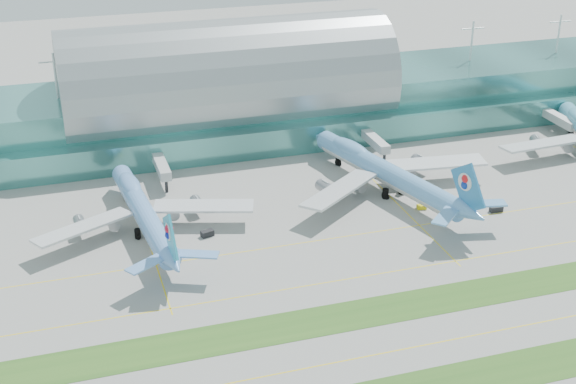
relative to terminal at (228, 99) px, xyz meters
name	(u,v)px	position (x,y,z in m)	size (l,w,h in m)	color
ground	(357,320)	(-0.01, -128.79, -14.23)	(700.00, 700.00, 0.00)	gray
terminal	(228,99)	(0.00, 0.00, 0.00)	(340.00, 69.10, 36.00)	#3D7A75
grass_strip_far	(354,315)	(-0.01, -126.79, -14.19)	(420.00, 12.00, 0.08)	#2D591E
taxiline_b	(381,354)	(-0.01, -142.79, -14.22)	(420.00, 0.35, 0.01)	yellow
taxiline_c	(331,282)	(-0.01, -110.79, -14.22)	(420.00, 0.35, 0.01)	yellow
taxiline_d	(304,243)	(-0.01, -88.79, -14.22)	(420.00, 0.35, 0.01)	yellow
airliner_b	(143,211)	(-41.55, -67.76, -8.04)	(63.95, 72.87, 20.05)	#6296D8
airliner_c	(385,171)	(35.38, -63.42, -7.31)	(69.36, 80.18, 22.44)	#5E99D0
gse_c	(171,253)	(-36.95, -85.04, -13.41)	(3.17, 1.78, 1.63)	black
gse_d	(207,233)	(-25.01, -76.87, -13.36)	(3.63, 1.94, 1.73)	black
gse_e	(422,207)	(40.98, -79.00, -13.61)	(2.79, 1.81, 1.23)	#CDBD0C
gse_f	(496,209)	(61.58, -87.60, -13.36)	(4.00, 1.72, 1.72)	black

